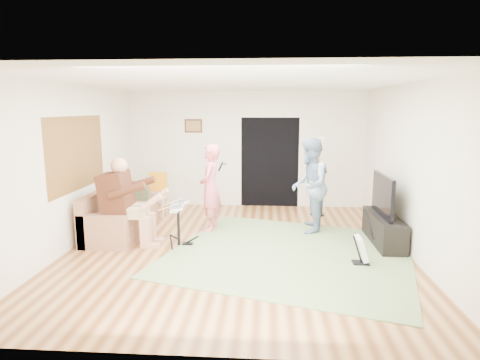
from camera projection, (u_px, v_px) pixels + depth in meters
name	position (u px, v px, depth m)	size (l,w,h in m)	color
floor	(237.00, 248.00, 6.70)	(6.00, 6.00, 0.00)	brown
walls	(237.00, 168.00, 6.47)	(5.50, 6.00, 2.70)	silver
ceiling	(237.00, 82.00, 6.23)	(6.00, 6.00, 0.00)	white
window_blinds	(77.00, 153.00, 6.81)	(2.05, 2.05, 0.00)	brown
doorway	(270.00, 162.00, 9.42)	(2.10, 2.10, 0.00)	black
picture_frame	(193.00, 126.00, 9.39)	(0.42, 0.03, 0.32)	#3F2314
area_rug	(290.00, 253.00, 6.44)	(3.68, 3.42, 0.02)	#66804E
sofa	(118.00, 218.00, 7.52)	(0.84, 2.05, 0.83)	#9A6A4D
drummer	(129.00, 211.00, 6.80)	(0.97, 0.54, 1.50)	#4B2415
drum_kit	(179.00, 227.00, 6.78)	(0.40, 0.72, 0.74)	black
singer	(210.00, 188.00, 7.56)	(0.60, 0.40, 1.65)	#E06170
microphone	(221.00, 167.00, 7.48)	(0.06, 0.06, 0.24)	black
guitarist	(310.00, 186.00, 7.46)	(0.86, 0.67, 1.77)	#6F83A2
guitar_held	(321.00, 169.00, 7.39)	(0.12, 0.60, 0.26)	white
guitar_spare	(362.00, 248.00, 5.96)	(0.31, 0.28, 0.87)	black
torchiere_lamp	(319.00, 162.00, 8.58)	(0.30, 0.30, 1.69)	black
dining_chair	(157.00, 201.00, 8.62)	(0.41, 0.43, 0.95)	#D5B28A
tv_cabinet	(384.00, 229.00, 6.89)	(0.40, 1.40, 0.50)	black
television	(383.00, 195.00, 6.78)	(0.06, 1.10, 0.70)	black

